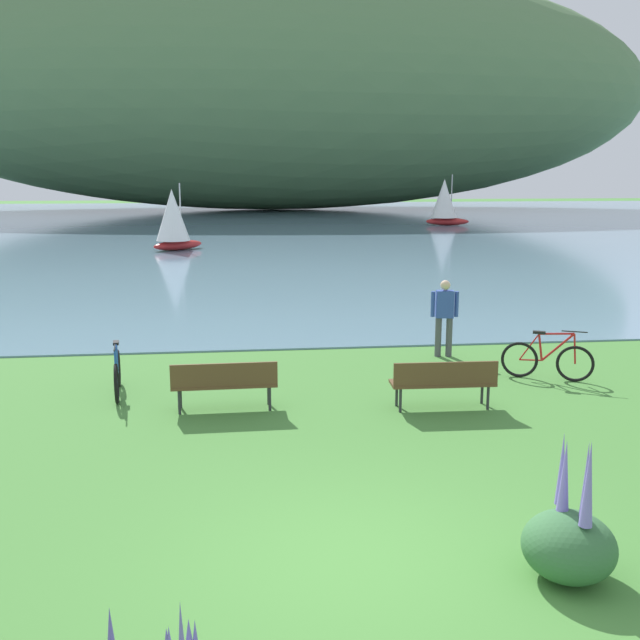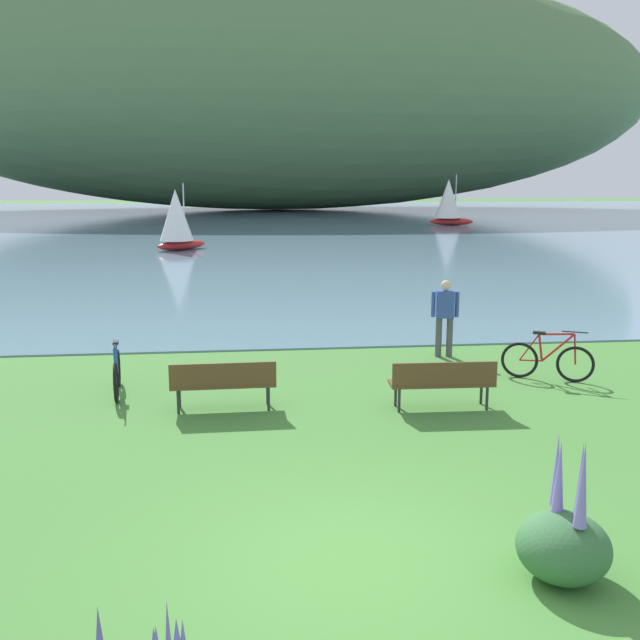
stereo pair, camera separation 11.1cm
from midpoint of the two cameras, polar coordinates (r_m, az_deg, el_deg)
ground_plane at (r=8.11m, az=2.53°, el=-18.32°), size 200.00×200.00×0.00m
bay_water at (r=56.43m, az=-5.43°, el=7.42°), size 180.00×80.00×0.04m
distant_hillside at (r=79.32m, az=-3.91°, el=17.65°), size 81.34×28.00×24.93m
park_bench_near_camera at (r=12.72m, az=9.40°, el=-4.66°), size 1.81×0.53×0.88m
park_bench_further_along at (r=12.59m, az=-7.74°, el=-4.78°), size 1.81×0.51×0.88m
bicycle_leaning_near_bench at (r=15.02m, az=17.15°, el=-3.00°), size 1.63×0.79×1.01m
bicycle_beside_path at (r=13.92m, az=-15.79°, el=-4.06°), size 0.28×1.76×1.01m
person_at_shoreline at (r=16.25m, az=9.51°, el=0.54°), size 0.61×0.27×1.71m
echium_bush_beside_closest at (r=8.02m, az=18.52°, el=-16.13°), size 0.94×0.94×1.55m
sailboat_nearest_to_shore at (r=38.36m, az=-11.49°, el=7.75°), size 2.81×2.60×3.41m
sailboat_mid_bay at (r=56.23m, az=9.66°, el=9.12°), size 3.32×2.27×3.77m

